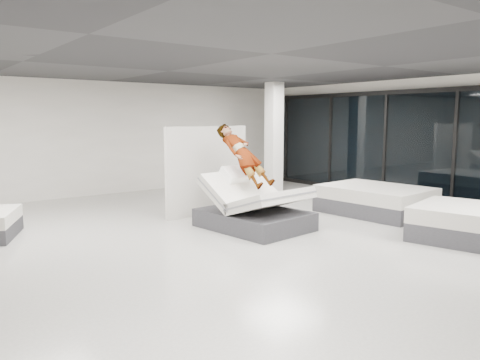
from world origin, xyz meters
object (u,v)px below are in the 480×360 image
at_px(hero_bed, 254,209).
at_px(flat_bed_right_far, 375,200).
at_px(person, 243,165).
at_px(remote, 264,176).
at_px(divider_panel, 208,171).
at_px(column, 274,138).

xyz_separation_m(hero_bed, flat_bed_right_far, (3.13, -0.52, -0.08)).
distance_m(person, remote, 0.46).
relative_size(hero_bed, divider_panel, 1.00).
distance_m(divider_panel, flat_bed_right_far, 3.88).
xyz_separation_m(flat_bed_right_far, column, (0.31, 3.88, 1.29)).
relative_size(flat_bed_right_far, column, 0.75).
xyz_separation_m(hero_bed, divider_panel, (0.05, 1.75, 0.60)).
relative_size(person, flat_bed_right_far, 0.70).
bearing_deg(divider_panel, person, -96.91).
xyz_separation_m(person, flat_bed_right_far, (3.16, -0.82, -0.92)).
bearing_deg(column, person, -138.62).
relative_size(hero_bed, person, 1.30).
bearing_deg(person, column, 35.22).
height_order(hero_bed, flat_bed_right_far, hero_bed).
bearing_deg(divider_panel, flat_bed_right_far, -39.95).
distance_m(hero_bed, remote, 0.68).
xyz_separation_m(divider_panel, flat_bed_right_far, (3.08, -2.26, -0.68)).
height_order(flat_bed_right_far, column, column).
relative_size(divider_panel, column, 0.68).
relative_size(person, remote, 11.93).
bearing_deg(flat_bed_right_far, column, 85.49).
bearing_deg(column, remote, -133.54).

